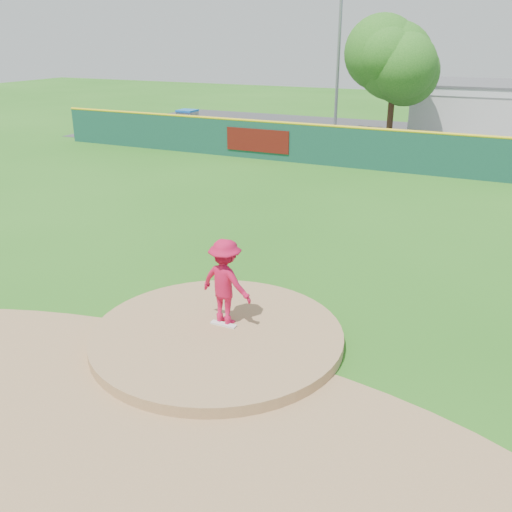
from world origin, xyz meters
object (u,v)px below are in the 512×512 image
at_px(van, 384,144).
at_px(playground_slide, 187,123).
at_px(deciduous_tree, 395,66).
at_px(light_pole_left, 339,37).
at_px(pitcher, 226,282).

relative_size(van, playground_slide, 1.35).
relative_size(deciduous_tree, light_pole_left, 0.67).
height_order(pitcher, van, pitcher).
distance_m(playground_slide, light_pole_left, 10.98).
xyz_separation_m(van, deciduous_tree, (-0.48, 3.14, 3.95)).
xyz_separation_m(pitcher, playground_slide, (-14.47, 21.87, -0.36)).
xyz_separation_m(deciduous_tree, light_pole_left, (-4.00, 2.00, 1.50)).
distance_m(pitcher, van, 21.46).
height_order(van, deciduous_tree, deciduous_tree).
xyz_separation_m(pitcher, deciduous_tree, (-1.98, 24.54, 3.32)).
bearing_deg(pitcher, van, -75.84).
bearing_deg(playground_slide, pitcher, -56.52).
bearing_deg(playground_slide, light_pole_left, 28.83).
bearing_deg(playground_slide, deciduous_tree, 12.07).
bearing_deg(light_pole_left, van, -48.92).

